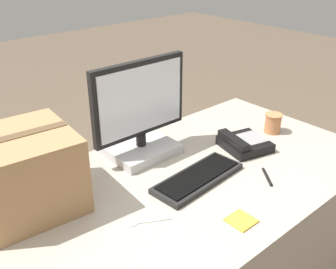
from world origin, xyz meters
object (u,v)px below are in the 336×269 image
sticky_note_pad (241,220)px  desk_phone (244,143)px  pen_marker (267,177)px  keyboard (198,178)px  paper_cup_right (273,123)px  spoon (141,223)px  monitor (141,119)px  cardboard_box (25,172)px

sticky_note_pad → desk_phone: bearing=38.5°
pen_marker → sticky_note_pad: 0.31m
keyboard → pen_marker: (0.22, -0.17, -0.01)m
paper_cup_right → desk_phone: bearing=-176.4°
spoon → sticky_note_pad: bearing=169.6°
paper_cup_right → monitor: bearing=157.9°
keyboard → cardboard_box: bearing=149.1°
keyboard → sticky_note_pad: 0.28m
monitor → paper_cup_right: monitor is taller
monitor → cardboard_box: bearing=-175.9°
spoon → desk_phone: bearing=-141.7°
monitor → keyboard: monitor is taller
cardboard_box → pen_marker: (0.79, -0.45, -0.13)m
monitor → sticky_note_pad: bearing=-93.0°
pen_marker → keyboard: bearing=-89.1°
monitor → sticky_note_pad: size_ratio=5.28×
keyboard → paper_cup_right: bearing=1.9°
desk_phone → cardboard_box: (-0.91, 0.23, 0.11)m
desk_phone → monitor: bearing=159.2°
monitor → pen_marker: size_ratio=4.47×
keyboard → spoon: (-0.33, -0.06, -0.01)m
desk_phone → paper_cup_right: paper_cup_right is taller
pen_marker → cardboard_box: bearing=-81.3°
keyboard → paper_cup_right: paper_cup_right is taller
desk_phone → spoon: size_ratio=1.59×
keyboard → pen_marker: size_ratio=3.99×
cardboard_box → pen_marker: 0.92m
desk_phone → pen_marker: desk_phone is taller
keyboard → spoon: 0.34m
sticky_note_pad → pen_marker: bearing=19.9°
keyboard → cardboard_box: size_ratio=1.12×
keyboard → pen_marker: bearing=-42.3°
monitor → spoon: monitor is taller
monitor → spoon: size_ratio=3.08×
paper_cup_right → pen_marker: bearing=-146.8°
desk_phone → pen_marker: bearing=-104.7°
desk_phone → cardboard_box: size_ratio=0.65×
paper_cup_right → pen_marker: paper_cup_right is taller
desk_phone → spoon: bearing=-156.4°
paper_cup_right → spoon: (-0.92, -0.13, -0.05)m
monitor → spoon: 0.51m
spoon → pen_marker: size_ratio=1.45×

